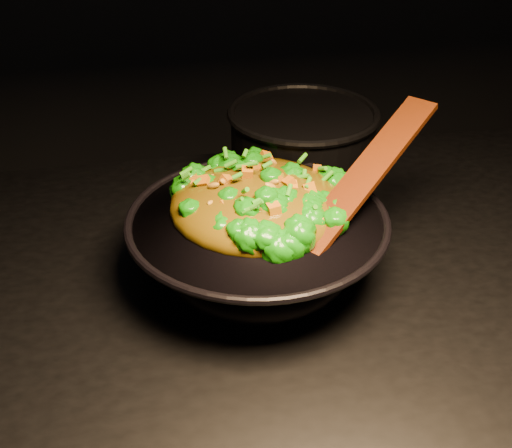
{
  "coord_description": "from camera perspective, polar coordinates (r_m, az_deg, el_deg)",
  "views": [
    {
      "loc": [
        -0.18,
        -0.68,
        1.47
      ],
      "look_at": [
        -0.03,
        0.05,
        0.98
      ],
      "focal_mm": 45.0,
      "sensor_mm": 36.0,
      "label": 1
    }
  ],
  "objects": [
    {
      "name": "stir_fry",
      "position": [
        0.88,
        0.16,
        3.9
      ],
      "size": [
        0.31,
        0.31,
        0.09
      ],
      "primitive_type": null,
      "rotation": [
        0.0,
        0.0,
        0.31
      ],
      "color": "#177E09",
      "rests_on": "wok"
    },
    {
      "name": "back_pot",
      "position": [
        1.14,
        4.11,
        6.81
      ],
      "size": [
        0.32,
        0.32,
        0.14
      ],
      "primitive_type": "cylinder",
      "rotation": [
        0.0,
        0.0,
        -0.36
      ],
      "color": "black",
      "rests_on": "stovetop"
    },
    {
      "name": "wok",
      "position": [
        0.9,
        0.12,
        -2.16
      ],
      "size": [
        0.46,
        0.46,
        0.1
      ],
      "primitive_type": null,
      "rotation": [
        0.0,
        0.0,
        -0.43
      ],
      "color": "black",
      "rests_on": "stovetop"
    },
    {
      "name": "spatula",
      "position": [
        0.89,
        9.81,
        4.5
      ],
      "size": [
        0.26,
        0.22,
        0.13
      ],
      "primitive_type": "cube",
      "rotation": [
        0.0,
        -0.38,
        0.67
      ],
      "color": "#3A1609",
      "rests_on": "wok"
    }
  ]
}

